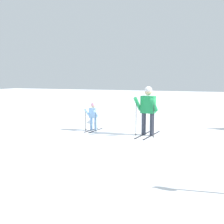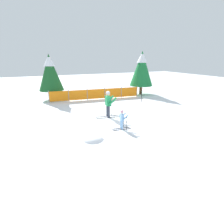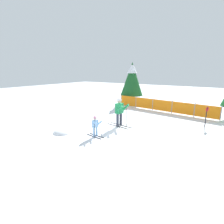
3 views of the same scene
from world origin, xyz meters
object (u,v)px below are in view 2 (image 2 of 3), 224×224
(conifer_near, at_px, (142,68))
(skier_adult, at_px, (108,102))
(safety_fence, at_px, (96,94))
(trail_marker, at_px, (142,93))
(conifer_far, at_px, (50,72))
(skier_child, at_px, (122,118))

(conifer_near, bearing_deg, skier_adult, -137.94)
(safety_fence, height_order, trail_marker, trail_marker)
(skier_adult, height_order, conifer_far, conifer_far)
(skier_child, height_order, conifer_far, conifer_far)
(conifer_near, bearing_deg, safety_fence, -175.44)
(skier_child, height_order, conifer_near, conifer_near)
(skier_child, distance_m, conifer_far, 9.51)
(skier_child, bearing_deg, trail_marker, 54.39)
(skier_adult, relative_size, safety_fence, 0.21)
(skier_child, relative_size, conifer_far, 0.27)
(skier_child, xyz_separation_m, safety_fence, (1.06, 7.20, -0.10))
(skier_adult, relative_size, trail_marker, 1.40)
(conifer_far, bearing_deg, trail_marker, -30.01)
(conifer_far, relative_size, conifer_near, 0.93)
(safety_fence, bearing_deg, conifer_near, 4.56)
(safety_fence, xyz_separation_m, conifer_far, (-3.67, 1.74, 1.99))
(safety_fence, distance_m, trail_marker, 4.15)
(skier_adult, bearing_deg, conifer_near, 49.81)
(skier_child, height_order, trail_marker, trail_marker)
(skier_adult, distance_m, conifer_far, 7.47)
(skier_child, distance_m, conifer_near, 10.02)
(skier_adult, xyz_separation_m, trail_marker, (4.35, 2.70, -0.26))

